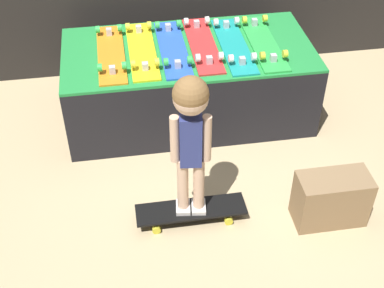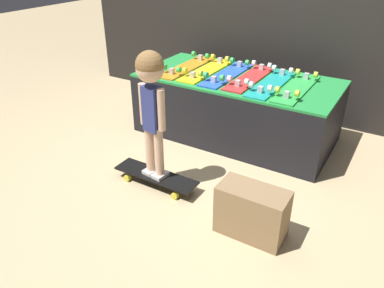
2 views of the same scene
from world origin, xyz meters
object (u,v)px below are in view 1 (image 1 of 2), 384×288
Objects in this scene: skateboard_yellow_on_rack at (142,49)px; skateboard_green_on_rack at (263,42)px; child at (191,123)px; skateboard_blue_on_rack at (173,48)px; skateboard_teal_on_rack at (234,44)px; skateboard_red_on_rack at (203,44)px; storage_box at (331,199)px; skateboard_orange_on_rack at (111,53)px; skateboard_on_floor at (191,211)px.

skateboard_yellow_on_rack is 1.00× the size of skateboard_green_on_rack.
child reaches higher than skateboard_yellow_on_rack.
child reaches higher than skateboard_green_on_rack.
skateboard_blue_on_rack is 0.44m from skateboard_teal_on_rack.
skateboard_green_on_rack is at bearing -5.54° from skateboard_red_on_rack.
storage_box is (0.84, -0.13, -0.59)m from child.
skateboard_orange_on_rack is at bearing 179.97° from skateboard_blue_on_rack.
storage_box is at bearing -50.33° from skateboard_yellow_on_rack.
skateboard_teal_on_rack is 1.17× the size of skateboard_on_floor.
skateboard_yellow_on_rack is 1.22m from skateboard_on_floor.
skateboard_blue_on_rack is 1.10m from child.
child reaches higher than skateboard_on_floor.
skateboard_blue_on_rack is 1.00× the size of skateboard_teal_on_rack.
skateboard_green_on_rack is 1.82× the size of storage_box.
skateboard_orange_on_rack is at bearing 135.43° from storage_box.
skateboard_blue_on_rack is at bearing 177.96° from skateboard_green_on_rack.
skateboard_orange_on_rack is at bearing -178.35° from skateboard_red_on_rack.
skateboard_on_floor is 0.85m from storage_box.
skateboard_red_on_rack is 0.44m from skateboard_green_on_rack.
storage_box is (0.84, -0.13, 0.10)m from skateboard_on_floor.
skateboard_teal_on_rack is 1.27m from skateboard_on_floor.
skateboard_yellow_on_rack is 0.83× the size of child.
skateboard_teal_on_rack reaches higher than skateboard_on_floor.
child is at bearing 171.38° from storage_box.
skateboard_teal_on_rack is 1.82× the size of storage_box.
skateboard_yellow_on_rack and skateboard_teal_on_rack have the same top height.
skateboard_red_on_rack and skateboard_green_on_rack have the same top height.
storage_box is at bearing -64.84° from skateboard_red_on_rack.
skateboard_teal_on_rack is (0.43, -0.02, 0.00)m from skateboard_blue_on_rack.
skateboard_red_on_rack and skateboard_teal_on_rack have the same top height.
skateboard_orange_on_rack is 1.17× the size of skateboard_on_floor.
skateboard_orange_on_rack is 1.00× the size of skateboard_teal_on_rack.
skateboard_teal_on_rack is 0.22m from skateboard_green_on_rack.
skateboard_teal_on_rack is at bearing -3.01° from skateboard_yellow_on_rack.
skateboard_orange_on_rack is 0.65m from skateboard_red_on_rack.
skateboard_yellow_on_rack is 1.00× the size of skateboard_blue_on_rack.
child is (-0.26, -1.10, 0.17)m from skateboard_red_on_rack.
skateboard_blue_on_rack is 1.00× the size of skateboard_green_on_rack.
skateboard_yellow_on_rack and skateboard_red_on_rack have the same top height.
storage_box is (1.01, -1.22, -0.42)m from skateboard_yellow_on_rack.
skateboard_red_on_rack reaches higher than skateboard_on_floor.
skateboard_on_floor is (-0.48, -1.06, -0.52)m from skateboard_teal_on_rack.
skateboard_red_on_rack is at bearing 4.99° from skateboard_blue_on_rack.
skateboard_yellow_on_rack is at bearing 99.04° from skateboard_on_floor.
skateboard_yellow_on_rack is (0.22, 0.01, 0.00)m from skateboard_orange_on_rack.
skateboard_orange_on_rack and skateboard_teal_on_rack have the same top height.
skateboard_red_on_rack is (0.43, 0.01, 0.00)m from skateboard_yellow_on_rack.
child is 1.03m from storage_box.
storage_box is (0.36, -1.19, -0.42)m from skateboard_teal_on_rack.
skateboard_on_floor is (-0.26, -1.10, -0.52)m from skateboard_red_on_rack.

